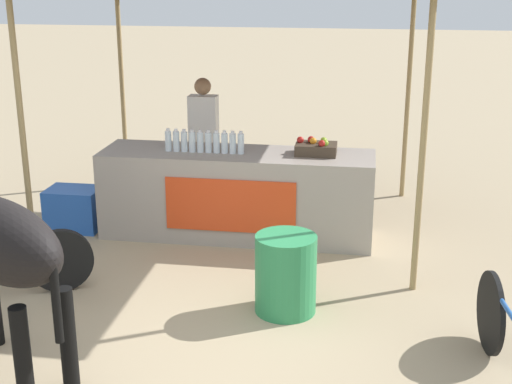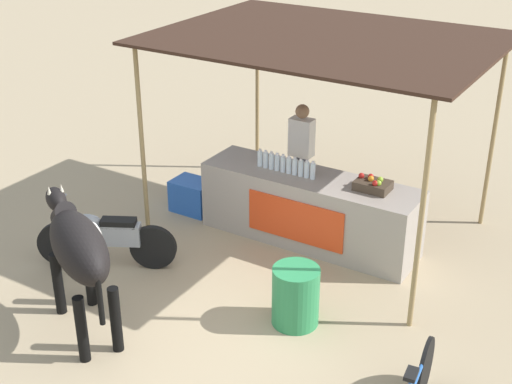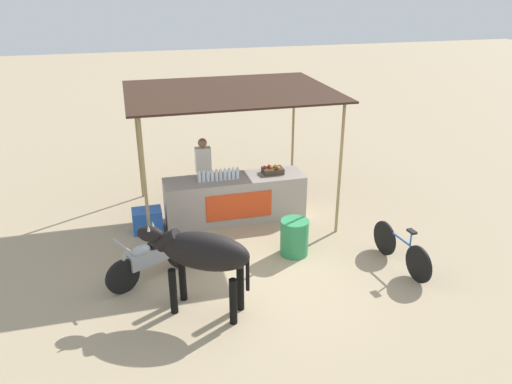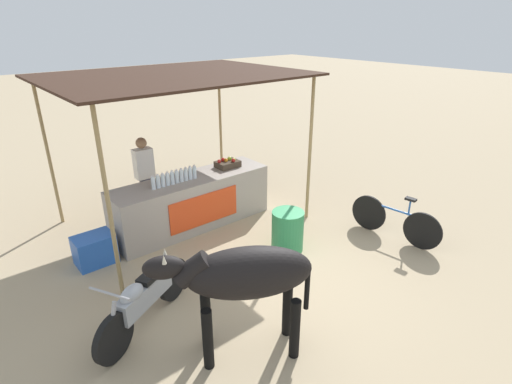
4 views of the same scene
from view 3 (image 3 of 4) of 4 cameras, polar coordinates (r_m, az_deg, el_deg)
ground_plane at (r=9.12m, az=0.69°, el=-8.97°), size 60.00×60.00×0.00m
stall_counter at (r=10.78m, az=-2.42°, el=-0.74°), size 3.00×0.82×0.96m
stall_awning at (r=10.38m, az=-3.00°, el=10.92°), size 4.20×3.20×2.76m
water_bottle_row at (r=10.44m, az=-4.29°, el=1.94°), size 0.88×0.07×0.25m
fruit_crate at (r=10.81m, az=1.93°, el=2.51°), size 0.44×0.32×0.18m
vendor_behind_counter at (r=11.23m, az=-6.00°, el=2.21°), size 0.34×0.22×1.65m
cooler_box at (r=10.59m, az=-12.30°, el=-3.19°), size 0.60×0.44×0.48m
water_barrel at (r=9.50m, az=4.40°, el=-5.18°), size 0.54×0.54×0.70m
cow at (r=7.65m, az=-6.26°, el=-6.97°), size 1.75×1.24×1.44m
motorcycle_parked at (r=8.85m, az=-11.78°, el=-7.37°), size 1.63×0.96×0.90m
bicycle_leaning at (r=9.44m, az=16.25°, el=-6.37°), size 0.23×1.65×0.85m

